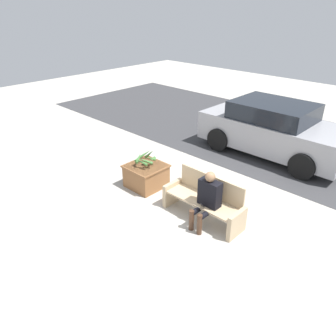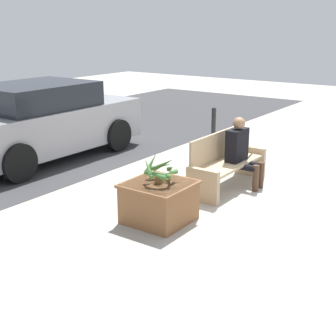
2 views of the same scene
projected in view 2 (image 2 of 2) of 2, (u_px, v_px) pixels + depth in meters
ground_plane at (244, 193)px, 7.66m from camera, size 30.00×30.00×0.00m
road_surface at (24, 144)px, 10.74m from camera, size 20.00×6.00×0.01m
bench at (225, 163)px, 7.83m from camera, size 1.77×0.56×0.91m
person_seated at (241, 149)px, 7.81m from camera, size 0.45×0.58×1.18m
planter_box at (159, 201)px, 6.46m from camera, size 0.86×0.87×0.56m
potted_plant at (159, 170)px, 6.33m from camera, size 0.54×0.53×0.41m
parked_car at (41, 121)px, 9.44m from camera, size 4.19×1.98×1.53m
bollard_post at (214, 124)px, 10.89m from camera, size 0.11×0.11×0.82m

